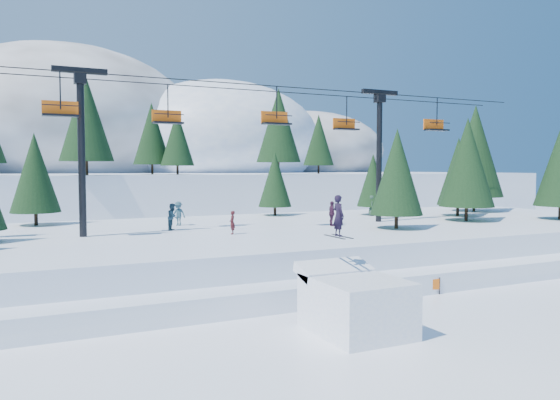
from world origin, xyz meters
name	(u,v)px	position (x,y,z in m)	size (l,w,h in m)	color
ground	(376,340)	(0.00, 0.00, 0.00)	(160.00, 160.00, 0.00)	white
mid_shelf	(222,248)	(0.00, 18.00, 1.25)	(70.00, 22.00, 2.50)	white
berm	(286,286)	(0.00, 8.00, 0.55)	(70.00, 6.00, 1.10)	white
mountain_ridge	(72,149)	(-5.08, 73.36, 9.64)	(119.00, 61.19, 26.46)	white
jump_kicker	(355,302)	(-0.18, 1.25, 1.25)	(3.32, 4.53, 5.56)	white
chairlift	(242,130)	(1.48, 18.05, 9.32)	(46.00, 3.21, 10.28)	black
conifer_stand	(292,164)	(5.63, 18.58, 7.01)	(62.40, 17.32, 10.34)	black
distant_skiers	(216,216)	(-0.07, 18.99, 3.39)	(33.46, 9.49, 1.84)	#284855
banner_near	(416,286)	(6.21, 5.15, 0.54)	(2.83, 0.44, 0.90)	black
banner_far	(487,275)	(11.86, 5.79, 0.54)	(2.85, 0.31, 0.90)	black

